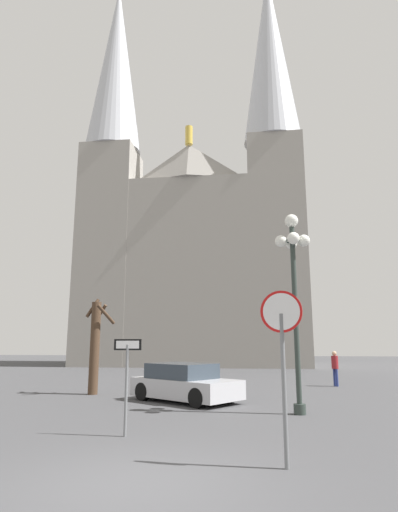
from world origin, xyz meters
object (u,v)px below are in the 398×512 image
object	(u,v)px
cathedral	(193,228)
parked_car_near_silver	(184,383)
one_way_arrow_sign	(127,373)
stop_sign	(282,342)
bare_tree	(95,344)
pedestrian_walking	(335,365)
street_lamp	(294,272)

from	to	relation	value
cathedral	parked_car_near_silver	distance (m)	26.85
cathedral	one_way_arrow_sign	xyz separation A→B (m)	(2.48, -29.56, -11.56)
stop_sign	one_way_arrow_sign	distance (m)	4.13
stop_sign	bare_tree	world-z (taller)	bare_tree
cathedral	pedestrian_walking	world-z (taller)	cathedral
street_lamp	parked_car_near_silver	world-z (taller)	street_lamp
street_lamp	bare_tree	distance (m)	9.11
cathedral	one_way_arrow_sign	bearing A→B (deg)	-85.21
cathedral	parked_car_near_silver	world-z (taller)	cathedral
one_way_arrow_sign	parked_car_near_silver	xyz separation A→B (m)	(0.45, 5.89, -0.77)
stop_sign	bare_tree	xyz separation A→B (m)	(-7.05, 9.64, -0.10)
stop_sign	pedestrian_walking	bearing A→B (deg)	76.30
street_lamp	bare_tree	xyz separation A→B (m)	(-7.88, 3.97, -2.26)
street_lamp	pedestrian_walking	bearing A→B (deg)	72.81
bare_tree	pedestrian_walking	size ratio (longest dim) A/B	2.38
stop_sign	bare_tree	size ratio (longest dim) A/B	0.77
one_way_arrow_sign	pedestrian_walking	distance (m)	13.88
pedestrian_walking	cathedral	bearing A→B (deg)	118.18
one_way_arrow_sign	pedestrian_walking	bearing A→B (deg)	60.10
street_lamp	pedestrian_walking	distance (m)	9.47
parked_car_near_silver	pedestrian_walking	bearing A→B (deg)	43.50
cathedral	stop_sign	xyz separation A→B (m)	(5.94, -31.69, -10.84)
cathedral	pedestrian_walking	bearing A→B (deg)	-61.82
bare_tree	pedestrian_walking	bearing A→B (deg)	23.28
stop_sign	one_way_arrow_sign	bearing A→B (deg)	148.46
one_way_arrow_sign	bare_tree	distance (m)	8.34
cathedral	stop_sign	world-z (taller)	cathedral
one_way_arrow_sign	pedestrian_walking	world-z (taller)	one_way_arrow_sign
bare_tree	parked_car_near_silver	bearing A→B (deg)	-21.82
one_way_arrow_sign	bare_tree	xyz separation A→B (m)	(-3.59, 7.51, 0.61)
bare_tree	cathedral	bearing A→B (deg)	87.12
pedestrian_walking	parked_car_near_silver	bearing A→B (deg)	-136.50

